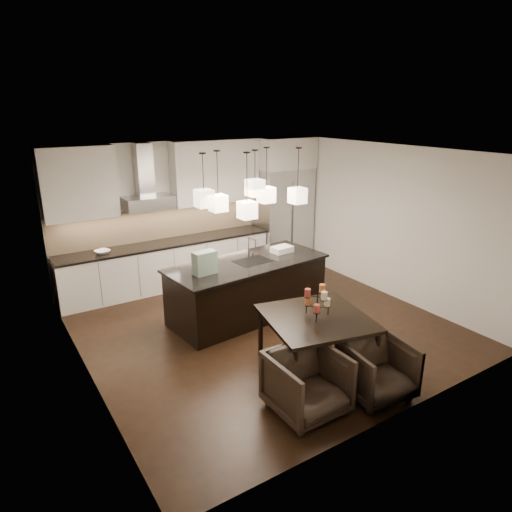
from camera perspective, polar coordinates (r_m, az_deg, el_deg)
floor at (r=7.60m, az=0.82°, el=-8.73°), size 5.50×5.50×0.02m
ceiling at (r=6.79m, az=0.93°, el=12.94°), size 5.50×5.50×0.02m
wall_back at (r=9.42m, az=-8.45°, el=5.60°), size 5.50×0.02×2.80m
wall_front at (r=5.14m, az=18.14°, el=-6.15°), size 5.50×0.02×2.80m
wall_left at (r=6.08m, az=-21.42°, el=-2.69°), size 0.02×5.50×2.80m
wall_right at (r=8.84m, az=16.03°, el=4.24°), size 0.02×5.50×2.80m
refrigerator at (r=10.20m, az=3.37°, el=4.87°), size 1.20×0.72×2.15m
fridge_panel at (r=9.96m, az=3.53°, el=12.72°), size 1.26×0.72×0.65m
lower_cabinets at (r=9.16m, az=-10.87°, el=-1.16°), size 4.21×0.62×0.88m
countertop at (r=9.02m, az=-11.04°, el=1.59°), size 4.21×0.66×0.04m
backsplash at (r=9.20m, az=-11.87°, el=4.04°), size 4.21×0.02×0.63m
upper_cab_left at (r=8.47m, az=-21.33°, el=8.46°), size 1.25×0.35×1.25m
upper_cab_right at (r=9.35m, az=-5.05°, el=10.46°), size 1.85×0.35×1.25m
hood_canopy at (r=8.77m, az=-13.32°, el=6.49°), size 0.90×0.52×0.24m
hood_chimney at (r=8.77m, az=-13.85°, el=10.44°), size 0.30×0.28×0.96m
fruit_bowl at (r=8.61m, az=-18.65°, el=0.49°), size 0.32×0.32×0.06m
island_body at (r=7.77m, az=-1.06°, el=-4.26°), size 2.72×1.29×0.93m
island_top at (r=7.59m, az=-1.08°, el=-0.88°), size 2.81×1.39×0.04m
faucet at (r=7.66m, az=-0.93°, el=1.04°), size 0.13×0.26×0.40m
tote_bag at (r=7.04m, az=-6.43°, el=-0.84°), size 0.37×0.22×0.36m
food_container at (r=8.08m, az=3.25°, el=0.84°), size 0.38×0.29×0.11m
dining_table at (r=6.32m, az=7.44°, el=-10.73°), size 1.56×1.56×0.79m
candelabra at (r=6.05m, az=7.68°, el=-5.56°), size 0.45×0.45×0.46m
candle_a at (r=6.13m, az=8.89°, el=-5.73°), size 0.10×0.10×0.10m
candle_b at (r=6.14m, az=6.51°, el=-5.59°), size 0.10×0.10×0.10m
candle_c at (r=5.93m, az=7.59°, el=-6.51°), size 0.10×0.10×0.10m
candle_d at (r=6.13m, az=8.29°, el=-4.00°), size 0.10×0.10×0.10m
candle_e at (r=5.96m, az=6.47°, el=-4.59°), size 0.10×0.10×0.10m
candle_f at (r=5.90m, az=8.53°, el=-4.93°), size 0.10×0.10×0.10m
armchair_left at (r=5.53m, az=6.39°, el=-15.53°), size 0.81×0.83×0.76m
armchair_right at (r=5.98m, az=14.90°, el=-13.51°), size 0.87×0.89×0.72m
pendant_a at (r=6.86m, az=-6.52°, el=7.16°), size 0.24×0.24×0.26m
pendant_b at (r=7.24m, az=-4.76°, el=6.61°), size 0.24×0.24×0.26m
pendant_c at (r=7.27m, az=-0.14°, el=8.54°), size 0.24×0.24×0.26m
pendant_d at (r=7.76m, az=1.29°, el=7.66°), size 0.24×0.24×0.26m
pendant_e at (r=7.72m, az=5.20°, el=7.54°), size 0.24×0.24×0.26m
pendant_f at (r=6.98m, az=-1.12°, el=5.77°), size 0.24×0.24×0.26m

